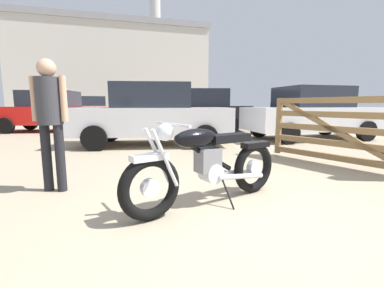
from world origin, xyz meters
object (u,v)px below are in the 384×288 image
at_px(red_hatchback_near, 153,115).
at_px(blue_hatchback_right, 189,109).
at_px(white_estate_far, 89,109).
at_px(bystander, 50,112).
at_px(vintage_motorcycle, 208,165).
at_px(pale_sedan_back, 51,111).
at_px(timber_gate, 351,128).
at_px(dark_sedan_left, 311,113).

relative_size(red_hatchback_near, blue_hatchback_right, 0.89).
bearing_deg(white_estate_far, bystander, 87.01).
relative_size(vintage_motorcycle, bystander, 1.19).
distance_m(vintage_motorcycle, red_hatchback_near, 4.62).
xyz_separation_m(vintage_motorcycle, white_estate_far, (-3.34, 16.35, 0.38)).
height_order(bystander, pale_sedan_back, pale_sedan_back).
relative_size(timber_gate, dark_sedan_left, 0.57).
xyz_separation_m(vintage_motorcycle, bystander, (-1.78, 0.92, 0.57)).
bearing_deg(timber_gate, red_hatchback_near, 18.87).
relative_size(timber_gate, red_hatchback_near, 0.54).
height_order(vintage_motorcycle, bystander, bystander).
height_order(timber_gate, bystander, bystander).
relative_size(blue_hatchback_right, pale_sedan_back, 1.11).
bearing_deg(timber_gate, dark_sedan_left, -50.98).
bearing_deg(dark_sedan_left, timber_gate, -119.17).
bearing_deg(red_hatchback_near, pale_sedan_back, -43.02).
bearing_deg(red_hatchback_near, dark_sedan_left, -170.65).
height_order(vintage_motorcycle, blue_hatchback_right, blue_hatchback_right).
bearing_deg(blue_hatchback_right, vintage_motorcycle, -90.33).
distance_m(vintage_motorcycle, bystander, 2.08).
bearing_deg(red_hatchback_near, white_estate_far, -66.13).
bearing_deg(pale_sedan_back, bystander, -65.10).
relative_size(pale_sedan_back, dark_sedan_left, 1.06).
distance_m(pale_sedan_back, white_estate_far, 6.98).
relative_size(bystander, blue_hatchback_right, 0.34).
distance_m(bystander, dark_sedan_left, 7.65).
bearing_deg(vintage_motorcycle, red_hatchback_near, -109.10).
bearing_deg(bystander, pale_sedan_back, 32.46).
xyz_separation_m(timber_gate, blue_hatchback_right, (-1.25, 6.99, 0.24)).
height_order(vintage_motorcycle, pale_sedan_back, pale_sedan_back).
distance_m(timber_gate, pale_sedan_back, 10.80).
distance_m(timber_gate, dark_sedan_left, 4.11).
bearing_deg(timber_gate, pale_sedan_back, 17.26).
bearing_deg(dark_sedan_left, pale_sedan_back, 151.43).
xyz_separation_m(blue_hatchback_right, dark_sedan_left, (3.23, -3.39, -0.10)).
relative_size(bystander, red_hatchback_near, 0.38).
bearing_deg(white_estate_far, blue_hatchback_right, 112.32).
distance_m(vintage_motorcycle, blue_hatchback_right, 8.22).
height_order(blue_hatchback_right, dark_sedan_left, blue_hatchback_right).
xyz_separation_m(vintage_motorcycle, timber_gate, (2.92, 1.05, 0.25)).
relative_size(vintage_motorcycle, white_estate_far, 0.45).
bearing_deg(bystander, dark_sedan_left, -42.70).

